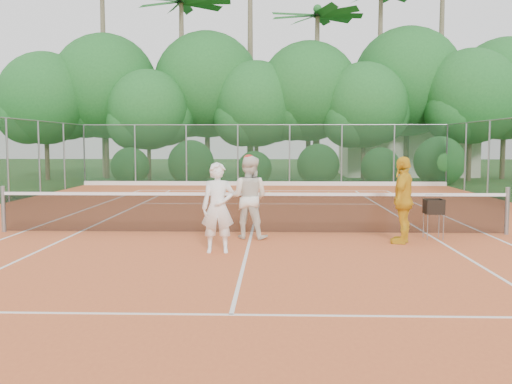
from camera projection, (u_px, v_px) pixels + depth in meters
ground at (252, 234)px, 13.45m from camera, size 120.00×120.00×0.00m
clay_court at (252, 233)px, 13.45m from camera, size 18.00×36.00×0.02m
club_building at (405, 152)px, 36.93m from camera, size 8.00×5.00×3.00m
tennis_net at (252, 212)px, 13.40m from camera, size 11.97×0.10×1.10m
player_white at (218, 208)px, 11.03m from camera, size 0.66×0.45×1.75m
player_center_grp at (249, 197)px, 12.66m from camera, size 1.04×0.91×1.87m
player_yellow at (403, 200)px, 12.05m from camera, size 0.86×1.17×1.84m
ball_hopper at (434, 207)px, 12.60m from camera, size 0.39×0.39×0.88m
stray_ball_a at (247, 189)px, 25.47m from camera, size 0.07×0.07×0.07m
stray_ball_b at (269, 192)px, 24.00m from camera, size 0.07×0.07×0.07m
stray_ball_c at (329, 193)px, 23.79m from camera, size 0.07×0.07×0.07m
court_markings at (252, 233)px, 13.45m from camera, size 11.03×23.83×0.01m
fence_back at (264, 155)px, 28.25m from camera, size 18.07×0.07×3.00m
tropical_treeline at (290, 91)px, 33.09m from camera, size 32.10×8.49×15.03m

